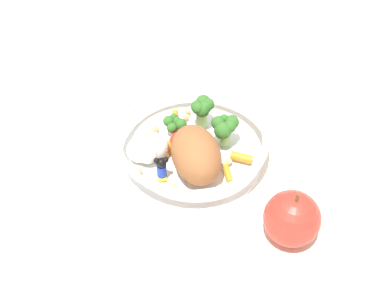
% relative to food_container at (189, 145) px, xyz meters
% --- Properties ---
extents(ground_plane, '(2.40, 2.40, 0.00)m').
position_rel_food_container_xyz_m(ground_plane, '(0.02, 0.01, -0.03)').
color(ground_plane, silver).
extents(food_container, '(0.21, 0.21, 0.08)m').
position_rel_food_container_xyz_m(food_container, '(0.00, 0.00, 0.00)').
color(food_container, white).
rests_on(food_container, ground_plane).
extents(loose_apple, '(0.07, 0.07, 0.08)m').
position_rel_food_container_xyz_m(loose_apple, '(-0.14, 0.11, 0.00)').
color(loose_apple, red).
rests_on(loose_apple, ground_plane).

